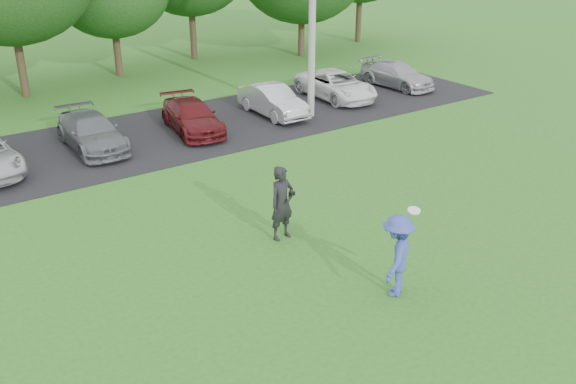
% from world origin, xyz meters
% --- Properties ---
extents(ground, '(100.00, 100.00, 0.00)m').
position_xyz_m(ground, '(0.00, 0.00, 0.00)').
color(ground, '#2B651C').
rests_on(ground, ground).
extents(parking_lot, '(32.00, 6.50, 0.03)m').
position_xyz_m(parking_lot, '(0.00, 13.00, 0.01)').
color(parking_lot, black).
rests_on(parking_lot, ground).
extents(utility_pole, '(0.28, 0.28, 9.15)m').
position_xyz_m(utility_pole, '(6.84, 11.71, 4.57)').
color(utility_pole, gray).
rests_on(utility_pole, ground).
extents(frisbee_player, '(1.42, 1.28, 2.16)m').
position_xyz_m(frisbee_player, '(0.44, -0.02, 0.96)').
color(frisbee_player, '#3B49A7').
rests_on(frisbee_player, ground).
extents(camera_bystander, '(0.78, 0.56, 1.98)m').
position_xyz_m(camera_bystander, '(-0.13, 3.58, 0.99)').
color(camera_bystander, black).
rests_on(camera_bystander, ground).
extents(parked_cars, '(28.47, 4.85, 1.24)m').
position_xyz_m(parked_cars, '(-0.50, 12.96, 0.63)').
color(parked_cars, black).
rests_on(parked_cars, parking_lot).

